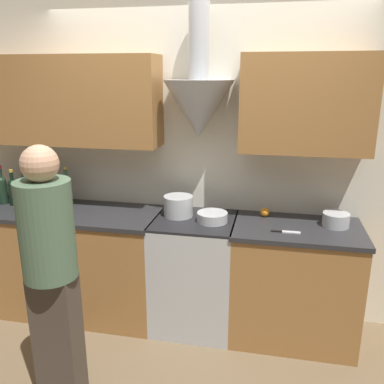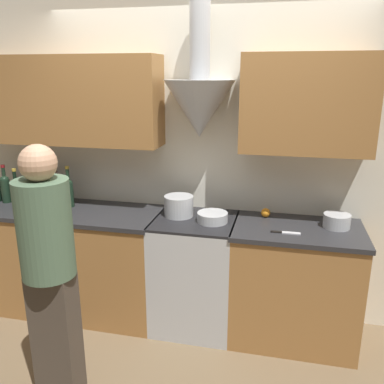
{
  "view_description": "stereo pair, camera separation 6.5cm",
  "coord_description": "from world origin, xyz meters",
  "px_view_note": "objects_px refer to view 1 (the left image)",
  "views": [
    {
      "loc": [
        0.58,
        -2.59,
        2.01
      ],
      "look_at": [
        0.0,
        0.22,
        1.17
      ],
      "focal_mm": 38.0,
      "sensor_mm": 36.0,
      "label": 1
    },
    {
      "loc": [
        0.64,
        -2.58,
        2.01
      ],
      "look_at": [
        0.0,
        0.22,
        1.17
      ],
      "focal_mm": 38.0,
      "sensor_mm": 36.0,
      "label": 2
    }
  ],
  "objects_px": {
    "stove_range": "(195,272)",
    "wine_bottle_2": "(13,190)",
    "wine_bottle_3": "(25,190)",
    "orange_fruit": "(265,212)",
    "stock_pot": "(178,206)",
    "wine_bottle_1": "(2,188)",
    "mixing_bowl": "(212,217)",
    "wine_bottle_4": "(33,191)",
    "wine_bottle_5": "(45,191)",
    "wine_bottle_7": "(67,192)",
    "saucepan": "(336,220)",
    "person_foreground_left": "(51,269)",
    "wine_bottle_6": "(56,191)"
  },
  "relations": [
    {
      "from": "mixing_bowl",
      "to": "saucepan",
      "type": "bearing_deg",
      "value": 5.51
    },
    {
      "from": "wine_bottle_3",
      "to": "orange_fruit",
      "type": "relative_size",
      "value": 4.58
    },
    {
      "from": "mixing_bowl",
      "to": "wine_bottle_3",
      "type": "bearing_deg",
      "value": 177.08
    },
    {
      "from": "wine_bottle_2",
      "to": "person_foreground_left",
      "type": "distance_m",
      "value": 1.4
    },
    {
      "from": "stove_range",
      "to": "stock_pot",
      "type": "relative_size",
      "value": 4.0
    },
    {
      "from": "wine_bottle_3",
      "to": "person_foreground_left",
      "type": "relative_size",
      "value": 0.2
    },
    {
      "from": "wine_bottle_3",
      "to": "mixing_bowl",
      "type": "height_order",
      "value": "wine_bottle_3"
    },
    {
      "from": "stove_range",
      "to": "wine_bottle_1",
      "type": "distance_m",
      "value": 1.81
    },
    {
      "from": "saucepan",
      "to": "wine_bottle_2",
      "type": "bearing_deg",
      "value": -179.67
    },
    {
      "from": "wine_bottle_3",
      "to": "orange_fruit",
      "type": "distance_m",
      "value": 2.03
    },
    {
      "from": "wine_bottle_7",
      "to": "saucepan",
      "type": "height_order",
      "value": "wine_bottle_7"
    },
    {
      "from": "wine_bottle_7",
      "to": "stock_pot",
      "type": "bearing_deg",
      "value": -1.07
    },
    {
      "from": "wine_bottle_3",
      "to": "saucepan",
      "type": "xyz_separation_m",
      "value": [
        2.54,
        0.0,
        -0.08
      ]
    },
    {
      "from": "stove_range",
      "to": "person_foreground_left",
      "type": "relative_size",
      "value": 0.56
    },
    {
      "from": "wine_bottle_4",
      "to": "stock_pot",
      "type": "xyz_separation_m",
      "value": [
        1.26,
        0.0,
        -0.05
      ]
    },
    {
      "from": "wine_bottle_2",
      "to": "saucepan",
      "type": "bearing_deg",
      "value": 0.33
    },
    {
      "from": "wine_bottle_1",
      "to": "saucepan",
      "type": "relative_size",
      "value": 1.72
    },
    {
      "from": "wine_bottle_1",
      "to": "mixing_bowl",
      "type": "xyz_separation_m",
      "value": [
        1.85,
        -0.08,
        -0.1
      ]
    },
    {
      "from": "wine_bottle_4",
      "to": "saucepan",
      "type": "xyz_separation_m",
      "value": [
        2.46,
        0.01,
        -0.08
      ]
    },
    {
      "from": "stock_pot",
      "to": "person_foreground_left",
      "type": "bearing_deg",
      "value": -116.55
    },
    {
      "from": "stove_range",
      "to": "saucepan",
      "type": "distance_m",
      "value": 1.17
    },
    {
      "from": "saucepan",
      "to": "person_foreground_left",
      "type": "distance_m",
      "value": 2.01
    },
    {
      "from": "wine_bottle_2",
      "to": "mixing_bowl",
      "type": "relative_size",
      "value": 1.33
    },
    {
      "from": "wine_bottle_2",
      "to": "wine_bottle_6",
      "type": "distance_m",
      "value": 0.39
    },
    {
      "from": "wine_bottle_4",
      "to": "wine_bottle_7",
      "type": "height_order",
      "value": "wine_bottle_7"
    },
    {
      "from": "wine_bottle_6",
      "to": "wine_bottle_2",
      "type": "bearing_deg",
      "value": -178.15
    },
    {
      "from": "wine_bottle_6",
      "to": "saucepan",
      "type": "relative_size",
      "value": 1.85
    },
    {
      "from": "orange_fruit",
      "to": "person_foreground_left",
      "type": "height_order",
      "value": "person_foreground_left"
    },
    {
      "from": "wine_bottle_7",
      "to": "person_foreground_left",
      "type": "relative_size",
      "value": 0.21
    },
    {
      "from": "stock_pot",
      "to": "mixing_bowl",
      "type": "relative_size",
      "value": 0.99
    },
    {
      "from": "wine_bottle_4",
      "to": "wine_bottle_6",
      "type": "relative_size",
      "value": 0.89
    },
    {
      "from": "wine_bottle_6",
      "to": "person_foreground_left",
      "type": "relative_size",
      "value": 0.22
    },
    {
      "from": "stove_range",
      "to": "wine_bottle_1",
      "type": "height_order",
      "value": "wine_bottle_1"
    },
    {
      "from": "stock_pot",
      "to": "wine_bottle_5",
      "type": "bearing_deg",
      "value": 179.6
    },
    {
      "from": "wine_bottle_4",
      "to": "wine_bottle_3",
      "type": "bearing_deg",
      "value": 174.62
    },
    {
      "from": "stove_range",
      "to": "wine_bottle_2",
      "type": "bearing_deg",
      "value": 178.23
    },
    {
      "from": "wine_bottle_6",
      "to": "wine_bottle_7",
      "type": "relative_size",
      "value": 1.02
    },
    {
      "from": "wine_bottle_1",
      "to": "wine_bottle_2",
      "type": "height_order",
      "value": "wine_bottle_1"
    },
    {
      "from": "stove_range",
      "to": "orange_fruit",
      "type": "xyz_separation_m",
      "value": [
        0.53,
        0.18,
        0.49
      ]
    },
    {
      "from": "wine_bottle_5",
      "to": "wine_bottle_6",
      "type": "relative_size",
      "value": 0.93
    },
    {
      "from": "wine_bottle_1",
      "to": "wine_bottle_5",
      "type": "height_order",
      "value": "wine_bottle_1"
    },
    {
      "from": "stove_range",
      "to": "saucepan",
      "type": "bearing_deg",
      "value": 3.51
    },
    {
      "from": "stove_range",
      "to": "saucepan",
      "type": "xyz_separation_m",
      "value": [
        1.05,
        0.06,
        0.51
      ]
    },
    {
      "from": "stock_pot",
      "to": "wine_bottle_1",
      "type": "bearing_deg",
      "value": 179.73
    },
    {
      "from": "wine_bottle_1",
      "to": "wine_bottle_2",
      "type": "relative_size",
      "value": 1.08
    },
    {
      "from": "wine_bottle_1",
      "to": "orange_fruit",
      "type": "height_order",
      "value": "wine_bottle_1"
    },
    {
      "from": "wine_bottle_6",
      "to": "mixing_bowl",
      "type": "bearing_deg",
      "value": -3.62
    },
    {
      "from": "wine_bottle_3",
      "to": "orange_fruit",
      "type": "bearing_deg",
      "value": 3.27
    },
    {
      "from": "mixing_bowl",
      "to": "wine_bottle_4",
      "type": "bearing_deg",
      "value": 177.22
    },
    {
      "from": "wine_bottle_4",
      "to": "mixing_bowl",
      "type": "relative_size",
      "value": 1.37
    }
  ]
}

